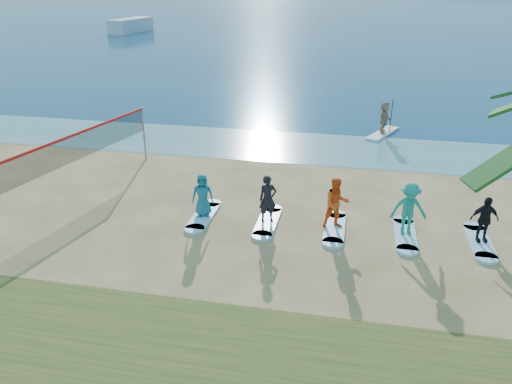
% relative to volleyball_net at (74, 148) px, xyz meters
% --- Properties ---
extents(ground, '(600.00, 600.00, 0.00)m').
position_rel_volleyball_net_xyz_m(ground, '(8.60, -2.90, -1.90)').
color(ground, tan).
rests_on(ground, ground).
extents(shallow_water, '(600.00, 600.00, 0.00)m').
position_rel_volleyball_net_xyz_m(shallow_water, '(8.60, 7.60, -1.90)').
color(shallow_water, teal).
rests_on(shallow_water, ground).
extents(ocean, '(600.00, 600.00, 0.00)m').
position_rel_volleyball_net_xyz_m(ocean, '(8.60, 157.10, -1.90)').
color(ocean, navy).
rests_on(ocean, ground).
extents(volleyball_net, '(1.93, 8.90, 2.50)m').
position_rel_volleyball_net_xyz_m(volleyball_net, '(0.00, 0.00, 0.00)').
color(volleyball_net, gray).
rests_on(volleyball_net, ground).
extents(paddleboard, '(1.88, 3.02, 0.12)m').
position_rel_volleyball_net_xyz_m(paddleboard, '(12.09, 10.72, -1.84)').
color(paddleboard, silver).
rests_on(paddleboard, ground).
extents(paddleboarder, '(0.62, 1.60, 1.69)m').
position_rel_volleyball_net_xyz_m(paddleboarder, '(12.09, 10.72, -0.94)').
color(paddleboarder, tan).
rests_on(paddleboarder, paddleboard).
extents(boat_offshore_a, '(4.15, 8.38, 1.98)m').
position_rel_volleyball_net_xyz_m(boat_offshore_a, '(-23.96, 57.15, -1.90)').
color(boat_offshore_a, silver).
rests_on(boat_offshore_a, ground).
extents(surfboard_0, '(0.70, 2.20, 0.09)m').
position_rel_volleyball_net_xyz_m(surfboard_0, '(5.46, -1.04, -1.86)').
color(surfboard_0, '#A4E4FF').
rests_on(surfboard_0, ground).
extents(student_0, '(0.85, 0.64, 1.57)m').
position_rel_volleyball_net_xyz_m(student_0, '(5.46, -1.04, -1.03)').
color(student_0, '#1A6981').
rests_on(student_0, surfboard_0).
extents(surfboard_1, '(0.70, 2.20, 0.09)m').
position_rel_volleyball_net_xyz_m(surfboard_1, '(7.82, -1.04, -1.86)').
color(surfboard_1, '#A4E4FF').
rests_on(surfboard_1, ground).
extents(student_1, '(0.73, 0.62, 1.69)m').
position_rel_volleyball_net_xyz_m(student_1, '(7.82, -1.04, -0.97)').
color(student_1, black).
rests_on(student_1, surfboard_1).
extents(surfboard_2, '(0.70, 2.20, 0.09)m').
position_rel_volleyball_net_xyz_m(surfboard_2, '(10.18, -1.04, -1.86)').
color(surfboard_2, '#A4E4FF').
rests_on(surfboard_2, ground).
extents(student_2, '(1.05, 0.92, 1.80)m').
position_rel_volleyball_net_xyz_m(student_2, '(10.18, -1.04, -0.91)').
color(student_2, '#EB5418').
rests_on(student_2, surfboard_2).
extents(surfboard_3, '(0.70, 2.20, 0.09)m').
position_rel_volleyball_net_xyz_m(surfboard_3, '(12.53, -1.04, -1.86)').
color(surfboard_3, '#A4E4FF').
rests_on(surfboard_3, ground).
extents(student_3, '(1.26, 0.83, 1.83)m').
position_rel_volleyball_net_xyz_m(student_3, '(12.53, -1.04, -0.90)').
color(student_3, teal).
rests_on(student_3, surfboard_3).
extents(surfboard_4, '(0.70, 2.20, 0.09)m').
position_rel_volleyball_net_xyz_m(surfboard_4, '(14.89, -1.04, -1.86)').
color(surfboard_4, '#A4E4FF').
rests_on(surfboard_4, ground).
extents(student_4, '(0.97, 0.54, 1.56)m').
position_rel_volleyball_net_xyz_m(student_4, '(14.89, -1.04, -1.04)').
color(student_4, black).
rests_on(student_4, surfboard_4).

